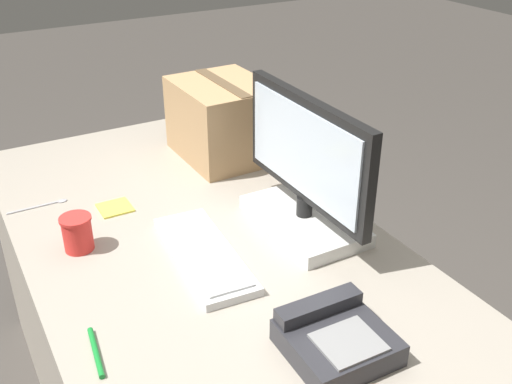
% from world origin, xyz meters
% --- Properties ---
extents(office_desk, '(1.80, 0.90, 0.75)m').
position_xyz_m(office_desk, '(0.00, 0.00, 0.38)').
color(office_desk, '#A89E8E').
rests_on(office_desk, ground_plane).
extents(monitor, '(0.53, 0.21, 0.37)m').
position_xyz_m(monitor, '(0.04, 0.27, 0.90)').
color(monitor, white).
rests_on(monitor, office_desk).
extents(keyboard, '(0.42, 0.17, 0.03)m').
position_xyz_m(keyboard, '(0.05, -0.04, 0.76)').
color(keyboard, silver).
rests_on(keyboard, office_desk).
extents(desk_phone, '(0.20, 0.21, 0.08)m').
position_xyz_m(desk_phone, '(0.48, 0.06, 0.78)').
color(desk_phone, '#2D2D33').
rests_on(desk_phone, office_desk).
extents(paper_cup_left, '(0.08, 0.08, 0.10)m').
position_xyz_m(paper_cup_left, '(-0.15, -0.30, 0.80)').
color(paper_cup_left, red).
rests_on(paper_cup_left, office_desk).
extents(spoon, '(0.02, 0.17, 0.00)m').
position_xyz_m(spoon, '(-0.43, -0.33, 0.75)').
color(spoon, '#B2B2B7').
rests_on(spoon, office_desk).
extents(cardboard_box, '(0.35, 0.29, 0.26)m').
position_xyz_m(cardboard_box, '(-0.49, 0.29, 0.88)').
color(cardboard_box, tan).
rests_on(cardboard_box, office_desk).
extents(pen_marker, '(0.15, 0.03, 0.01)m').
position_xyz_m(pen_marker, '(0.25, -0.37, 0.76)').
color(pen_marker, '#198C33').
rests_on(pen_marker, office_desk).
extents(sticky_note_pad, '(0.09, 0.09, 0.01)m').
position_xyz_m(sticky_note_pad, '(-0.31, -0.16, 0.75)').
color(sticky_note_pad, '#E5DB4C').
rests_on(sticky_note_pad, office_desk).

